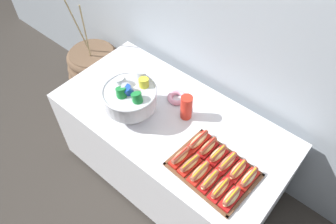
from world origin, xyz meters
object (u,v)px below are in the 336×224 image
at_px(hot_dog_1, 190,164).
at_px(hot_dog_10, 238,170).
at_px(floor_vase, 97,77).
at_px(hot_dog_8, 217,155).
at_px(hot_dog_0, 180,157).
at_px(hot_dog_6, 198,141).
at_px(cup_stack, 186,107).
at_px(hot_dog_9, 227,162).
at_px(serving_tray, 213,170).
at_px(hot_dog_3, 210,180).
at_px(hot_dog_4, 220,189).
at_px(hot_dog_5, 231,198).
at_px(donut, 177,98).
at_px(punch_bowl, 130,96).
at_px(hot_dog_2, 200,172).
at_px(buffet_table, 171,148).
at_px(hot_dog_7, 208,147).
at_px(hot_dog_11, 249,178).

height_order(hot_dog_1, hot_dog_10, hot_dog_1).
height_order(floor_vase, hot_dog_8, floor_vase).
distance_m(hot_dog_0, hot_dog_6, 0.17).
bearing_deg(hot_dog_0, cup_stack, 122.57).
distance_m(hot_dog_1, cup_stack, 0.40).
distance_m(hot_dog_1, hot_dog_9, 0.22).
xyz_separation_m(serving_tray, hot_dog_3, (0.03, -0.08, 0.03)).
xyz_separation_m(hot_dog_4, hot_dog_8, (-0.14, 0.17, 0.00)).
bearing_deg(hot_dog_6, hot_dog_8, -3.77).
bearing_deg(hot_dog_5, hot_dog_1, 176.23).
bearing_deg(hot_dog_4, hot_dog_3, 176.23).
bearing_deg(hot_dog_8, hot_dog_6, 176.23).
bearing_deg(hot_dog_4, donut, 147.95).
height_order(hot_dog_4, punch_bowl, punch_bowl).
height_order(hot_dog_10, punch_bowl, punch_bowl).
xyz_separation_m(hot_dog_4, hot_dog_6, (-0.29, 0.18, -0.00)).
distance_m(hot_dog_5, hot_dog_9, 0.22).
height_order(hot_dog_0, hot_dog_3, hot_dog_0).
xyz_separation_m(hot_dog_6, hot_dog_9, (0.22, -0.01, 0.00)).
relative_size(floor_vase, hot_dog_3, 6.83).
bearing_deg(floor_vase, donut, -3.15).
relative_size(hot_dog_0, hot_dog_2, 0.94).
height_order(buffet_table, floor_vase, floor_vase).
distance_m(hot_dog_1, hot_dog_5, 0.30).
bearing_deg(hot_dog_7, serving_tray, -40.02).
xyz_separation_m(hot_dog_1, hot_dog_3, (0.15, -0.01, -0.00)).
distance_m(hot_dog_1, punch_bowl, 0.58).
distance_m(hot_dog_3, hot_dog_6, 0.28).
bearing_deg(hot_dog_7, hot_dog_9, -3.77).
bearing_deg(hot_dog_4, hot_dog_9, 110.67).
bearing_deg(floor_vase, serving_tray, -13.11).
xyz_separation_m(floor_vase, donut, (1.02, -0.06, 0.47)).
distance_m(hot_dog_2, hot_dog_6, 0.22).
bearing_deg(hot_dog_11, hot_dog_2, -147.52).
xyz_separation_m(hot_dog_5, punch_bowl, (-0.86, 0.11, 0.12)).
relative_size(hot_dog_3, hot_dog_6, 0.88).
xyz_separation_m(hot_dog_0, donut, (-0.33, 0.37, -0.02)).
distance_m(hot_dog_2, hot_dog_5, 0.23).
bearing_deg(hot_dog_1, hot_dog_8, 61.79).
relative_size(hot_dog_6, hot_dog_10, 1.12).
relative_size(serving_tray, hot_dog_8, 3.25).
bearing_deg(hot_dog_3, hot_dog_6, 139.98).
xyz_separation_m(floor_vase, hot_dog_5, (1.73, -0.45, 0.49)).
relative_size(hot_dog_2, cup_stack, 0.90).
distance_m(hot_dog_11, cup_stack, 0.59).
xyz_separation_m(buffet_table, cup_stack, (0.06, 0.08, 0.44)).
distance_m(buffet_table, serving_tray, 0.59).
relative_size(punch_bowl, donut, 2.57).
distance_m(serving_tray, hot_dog_6, 0.21).
bearing_deg(floor_vase, buffet_table, -11.20).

